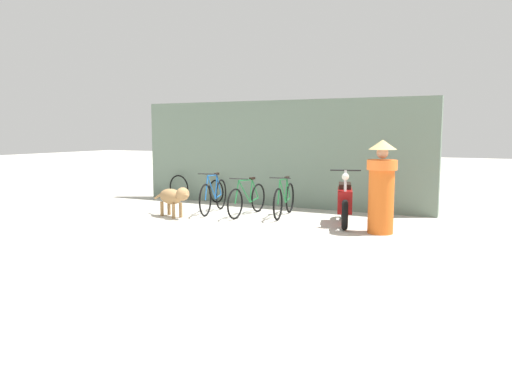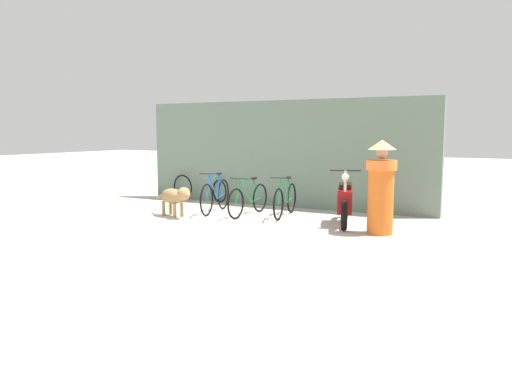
# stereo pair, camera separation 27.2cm
# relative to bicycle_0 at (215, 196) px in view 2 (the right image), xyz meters

# --- Properties ---
(ground_plane) EXTENTS (60.00, 60.00, 0.00)m
(ground_plane) POSITION_rel_bicycle_0_xyz_m (0.88, -2.04, -0.39)
(ground_plane) COLOR #B7B2A5
(shop_wall_back) EXTENTS (7.62, 0.20, 2.61)m
(shop_wall_back) POSITION_rel_bicycle_0_xyz_m (0.88, 1.64, 0.92)
(shop_wall_back) COLOR slate
(shop_wall_back) RESTS_ON ground
(bicycle_0) EXTENTS (0.49, 1.74, 0.93)m
(bicycle_0) POSITION_rel_bicycle_0_xyz_m (0.00, 0.00, 0.00)
(bicycle_0) COLOR black
(bicycle_0) RESTS_ON ground
(bicycle_1) EXTENTS (0.46, 1.75, 0.86)m
(bicycle_1) POSITION_rel_bicycle_0_xyz_m (0.87, -0.00, -0.03)
(bicycle_1) COLOR black
(bicycle_1) RESTS_ON ground
(bicycle_2) EXTENTS (0.46, 1.71, 0.89)m
(bicycle_2) POSITION_rel_bicycle_0_xyz_m (1.65, 0.25, -0.02)
(bicycle_2) COLOR black
(bicycle_2) RESTS_ON ground
(motorcycle) EXTENTS (0.71, 1.78, 1.13)m
(motorcycle) POSITION_rel_bicycle_0_xyz_m (3.10, -0.06, 0.06)
(motorcycle) COLOR black
(motorcycle) RESTS_ON ground
(stray_dog) EXTENTS (1.23, 0.61, 0.68)m
(stray_dog) POSITION_rel_bicycle_0_xyz_m (-0.45, -0.93, 0.06)
(stray_dog) COLOR #997247
(stray_dog) RESTS_ON ground
(person_in_robes) EXTENTS (0.56, 0.56, 1.71)m
(person_in_robes) POSITION_rel_bicycle_0_xyz_m (3.95, -0.63, 0.49)
(person_in_robes) COLOR orange
(person_in_robes) RESTS_ON ground
(spare_tire_left) EXTENTS (0.68, 0.14, 0.68)m
(spare_tire_left) POSITION_rel_bicycle_0_xyz_m (-1.94, 1.38, -0.05)
(spare_tire_left) COLOR black
(spare_tire_left) RESTS_ON ground
(spare_tire_right) EXTENTS (0.58, 0.26, 0.60)m
(spare_tire_right) POSITION_rel_bicycle_0_xyz_m (-0.77, 1.39, -0.08)
(spare_tire_right) COLOR black
(spare_tire_right) RESTS_ON ground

